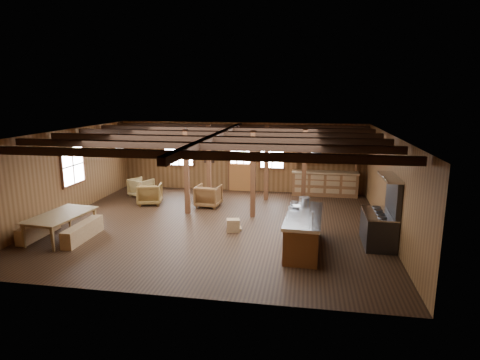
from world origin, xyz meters
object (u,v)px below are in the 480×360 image
object	(u,v)px
armchair_c	(141,187)
armchair_a	(150,194)
dining_table	(63,226)
kitchen_island	(303,231)
commercial_range	(381,223)
armchair_b	(208,196)

from	to	relation	value
armchair_c	armchair_a	bearing A→B (deg)	152.01
armchair_a	dining_table	bearing A→B (deg)	61.63
dining_table	armchair_c	distance (m)	4.78
kitchen_island	armchair_c	distance (m)	7.74
commercial_range	armchair_b	bearing A→B (deg)	152.15
commercial_range	armchair_a	bearing A→B (deg)	159.69
commercial_range	dining_table	size ratio (longest dim) A/B	0.95
armchair_b	commercial_range	bearing A→B (deg)	156.93
armchair_a	armchair_c	distance (m)	1.29
kitchen_island	armchair_b	xyz separation A→B (m)	(-3.37, 3.48, -0.09)
kitchen_island	armchair_a	bearing A→B (deg)	151.09
armchair_b	armchair_c	xyz separation A→B (m)	(-2.94, 0.99, -0.03)
kitchen_island	armchair_b	size ratio (longest dim) A/B	3.01
kitchen_island	dining_table	world-z (taller)	kitchen_island
kitchen_island	armchair_a	xyz separation A→B (m)	(-5.54, 3.43, -0.10)
kitchen_island	dining_table	size ratio (longest dim) A/B	1.30
commercial_range	armchair_b	xyz separation A→B (m)	(-5.37, 2.84, -0.23)
dining_table	armchair_b	world-z (taller)	armchair_b
kitchen_island	armchair_c	size ratio (longest dim) A/B	3.26
armchair_b	armchair_c	distance (m)	3.10
armchair_a	kitchen_island	bearing A→B (deg)	135.08
commercial_range	kitchen_island	bearing A→B (deg)	-162.10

